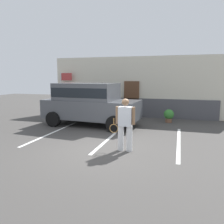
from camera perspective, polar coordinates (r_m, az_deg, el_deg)
ground_plane at (r=7.62m, az=-2.17°, el=-9.19°), size 40.00×40.00×0.00m
parking_stripe_0 at (r=10.08m, az=-14.54°, el=-4.96°), size 0.12×4.40×0.01m
parking_stripe_1 at (r=9.04m, az=-0.30°, el=-6.25°), size 0.12×4.40×0.01m
parking_stripe_2 at (r=8.68m, az=16.37°, el=-7.27°), size 0.12×4.40×0.01m
house_frontage at (r=13.60m, az=6.69°, el=5.83°), size 10.58×0.40×3.52m
parked_suv at (r=11.13m, az=-5.69°, el=2.54°), size 4.74×2.46×2.05m
tennis_player_man at (r=7.23m, az=3.28°, el=-3.04°), size 0.89×0.26×1.68m
potted_plant_by_porch at (r=12.18m, az=14.04°, el=-0.77°), size 0.52×0.52×0.68m
flag_pole at (r=14.77m, az=-11.93°, el=6.65°), size 0.80×0.08×2.63m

